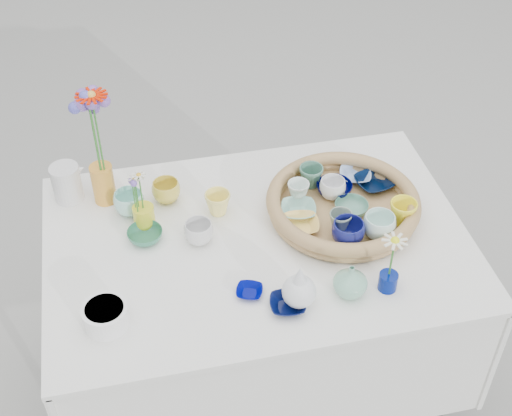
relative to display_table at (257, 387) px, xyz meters
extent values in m
plane|color=#9B9B95|center=(0.00, 0.00, 0.00)|extent=(80.00, 80.00, 0.00)
imported|color=#01033A|center=(0.28, 0.13, 0.80)|extent=(0.14, 0.14, 0.04)
imported|color=black|center=(0.41, 0.14, 0.80)|extent=(0.14, 0.14, 0.03)
imported|color=yellow|center=(0.44, -0.04, 0.82)|extent=(0.11, 0.11, 0.08)
imported|color=slate|center=(0.30, 0.04, 0.80)|extent=(0.12, 0.12, 0.03)
imported|color=gray|center=(0.25, -0.03, 0.82)|extent=(0.09, 0.09, 0.06)
imported|color=#87C4B4|center=(0.14, 0.06, 0.80)|extent=(0.12, 0.12, 0.03)
imported|color=white|center=(0.16, 0.13, 0.81)|extent=(0.08, 0.08, 0.06)
imported|color=white|center=(0.27, 0.12, 0.82)|extent=(0.11, 0.11, 0.07)
imported|color=#97B7EF|center=(0.37, 0.19, 0.80)|extent=(0.12, 0.12, 0.03)
imported|color=navy|center=(0.25, -0.09, 0.82)|extent=(0.13, 0.13, 0.08)
imported|color=#FFCB60|center=(0.13, 0.00, 0.80)|extent=(0.12, 0.12, 0.03)
imported|color=silver|center=(0.35, -0.08, 0.82)|extent=(0.11, 0.11, 0.08)
imported|color=#477A65|center=(0.22, 0.19, 0.82)|extent=(0.08, 0.08, 0.07)
imported|color=gold|center=(-0.24, 0.24, 0.80)|extent=(0.09, 0.09, 0.07)
imported|color=#FFEC71|center=(-0.09, 0.14, 0.80)|extent=(0.09, 0.09, 0.07)
imported|color=#2D7154|center=(-0.33, 0.07, 0.78)|extent=(0.12, 0.12, 0.03)
imported|color=silver|center=(-0.17, 0.03, 0.80)|extent=(0.10, 0.10, 0.07)
imported|color=#00056D|center=(-0.07, -0.21, 0.77)|extent=(0.10, 0.10, 0.02)
imported|color=#9ADFD0|center=(-0.36, 0.20, 0.80)|extent=(0.09, 0.09, 0.07)
imported|color=#060D37|center=(0.02, -0.28, 0.78)|extent=(0.11, 0.11, 0.02)
imported|color=#77B598|center=(0.20, -0.27, 0.81)|extent=(0.12, 0.12, 0.10)
cylinder|color=#00126A|center=(0.31, -0.27, 0.79)|extent=(0.05, 0.05, 0.05)
cylinder|color=gold|center=(-0.43, 0.28, 0.83)|extent=(0.09, 0.09, 0.13)
cylinder|color=yellow|center=(-0.32, 0.13, 0.80)|extent=(0.07, 0.07, 0.07)
camera|label=1|loc=(-0.34, -1.50, 2.24)|focal=50.00mm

